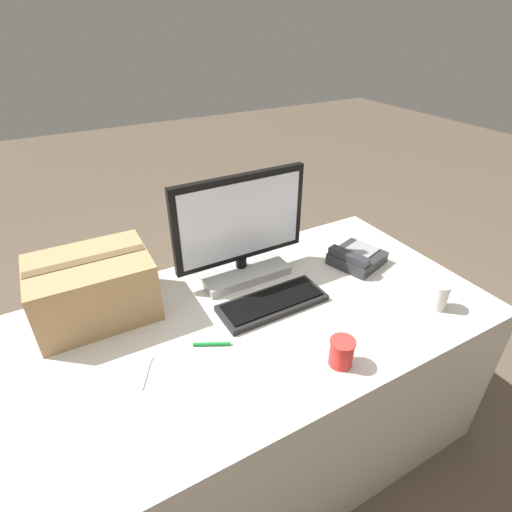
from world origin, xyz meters
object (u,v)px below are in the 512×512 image
(pen_marker, at_px, (212,344))
(cardboard_box, at_px, (93,288))
(monitor, at_px, (241,235))
(paper_cup_right, at_px, (439,296))
(spoon, at_px, (148,366))
(desk_phone, at_px, (356,257))
(keyboard, at_px, (272,302))
(paper_cup_left, at_px, (341,352))

(pen_marker, bearing_deg, cardboard_box, 156.98)
(monitor, relative_size, paper_cup_right, 5.32)
(spoon, bearing_deg, paper_cup_right, -74.79)
(desk_phone, height_order, paper_cup_right, paper_cup_right)
(monitor, distance_m, keyboard, 0.29)
(monitor, bearing_deg, paper_cup_right, -45.98)
(paper_cup_right, height_order, spoon, paper_cup_right)
(paper_cup_right, relative_size, cardboard_box, 0.26)
(paper_cup_left, xyz_separation_m, spoon, (-0.52, 0.27, -0.05))
(desk_phone, distance_m, paper_cup_left, 0.60)
(paper_cup_right, bearing_deg, desk_phone, 99.07)
(cardboard_box, bearing_deg, paper_cup_left, -45.52)
(paper_cup_left, relative_size, paper_cup_right, 0.90)
(paper_cup_right, height_order, cardboard_box, cardboard_box)
(desk_phone, bearing_deg, paper_cup_right, -97.86)
(monitor, xyz_separation_m, paper_cup_right, (0.52, -0.54, -0.13))
(keyboard, xyz_separation_m, pen_marker, (-0.28, -0.08, -0.01))
(keyboard, height_order, cardboard_box, cardboard_box)
(keyboard, distance_m, cardboard_box, 0.63)
(cardboard_box, relative_size, pen_marker, 3.48)
(paper_cup_right, distance_m, cardboard_box, 1.23)
(desk_phone, height_order, pen_marker, desk_phone)
(paper_cup_left, xyz_separation_m, paper_cup_right, (0.49, 0.04, 0.00))
(monitor, xyz_separation_m, keyboard, (0.00, -0.24, -0.17))
(keyboard, height_order, pen_marker, keyboard)
(desk_phone, relative_size, cardboard_box, 0.61)
(spoon, relative_size, cardboard_box, 0.32)
(desk_phone, height_order, cardboard_box, cardboard_box)
(paper_cup_left, xyz_separation_m, cardboard_box, (-0.60, 0.61, 0.06))
(pen_marker, bearing_deg, desk_phone, 39.11)
(monitor, distance_m, cardboard_box, 0.57)
(monitor, distance_m, desk_phone, 0.52)
(monitor, height_order, spoon, monitor)
(paper_cup_right, distance_m, spoon, 1.04)
(monitor, relative_size, spoon, 4.23)
(paper_cup_right, bearing_deg, pen_marker, 164.63)
(desk_phone, bearing_deg, spoon, 171.54)
(desk_phone, distance_m, cardboard_box, 1.05)
(keyboard, xyz_separation_m, cardboard_box, (-0.57, 0.27, 0.10))
(monitor, bearing_deg, paper_cup_left, -86.20)
(desk_phone, bearing_deg, cardboard_box, 152.19)
(desk_phone, relative_size, paper_cup_right, 2.37)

